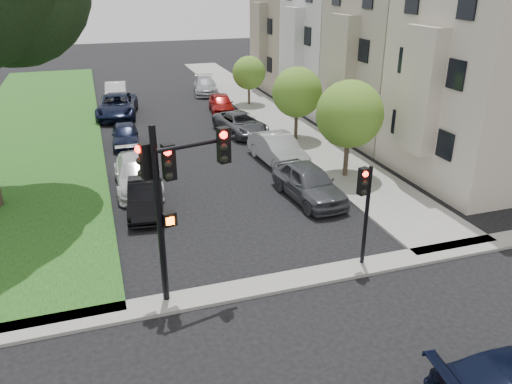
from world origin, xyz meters
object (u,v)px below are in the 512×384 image
object	(u,v)px
small_tree_b	(297,92)
car_parked_6	(137,173)
small_tree_a	(349,114)
car_parked_8	(117,106)
car_parked_2	(241,123)
car_parked_9	(116,93)
car_parked_4	(205,86)
car_parked_5	(146,197)
car_parked_0	(309,183)
car_parked_7	(125,135)
small_tree_c	(249,73)
traffic_signal_main	(173,183)
car_parked_1	(278,149)
traffic_signal_secondary	(365,199)
car_parked_3	(221,104)

from	to	relation	value
small_tree_b	car_parked_6	distance (m)	11.08
small_tree_a	car_parked_8	size ratio (longest dim) A/B	0.85
car_parked_2	car_parked_9	distance (m)	13.37
car_parked_4	car_parked_9	xyz separation A→B (m)	(-7.38, -0.76, 0.08)
car_parked_8	car_parked_5	bearing A→B (deg)	-81.42
car_parked_0	car_parked_7	world-z (taller)	car_parked_0
car_parked_6	car_parked_7	bearing A→B (deg)	91.22
small_tree_c	car_parked_7	distance (m)	12.30
traffic_signal_main	car_parked_1	bearing A→B (deg)	55.86
small_tree_c	car_parked_2	world-z (taller)	small_tree_c
small_tree_b	car_parked_5	bearing A→B (deg)	-143.38
traffic_signal_secondary	car_parked_9	bearing A→B (deg)	102.58
traffic_signal_secondary	car_parked_7	size ratio (longest dim) A/B	0.97
small_tree_b	car_parked_1	size ratio (longest dim) A/B	0.94
car_parked_3	car_parked_4	bearing A→B (deg)	94.99
car_parked_3	car_parked_8	world-z (taller)	car_parked_8
small_tree_a	car_parked_9	distance (m)	22.58
car_parked_0	car_parked_2	bearing A→B (deg)	85.32
small_tree_b	small_tree_c	bearing A→B (deg)	90.00
car_parked_7	car_parked_9	distance (m)	11.57
small_tree_c	traffic_signal_main	bearing A→B (deg)	-112.27
car_parked_3	car_parked_6	xyz separation A→B (m)	(-7.26, -12.43, 0.04)
car_parked_4	car_parked_9	size ratio (longest dim) A/B	1.02
car_parked_9	small_tree_a	bearing A→B (deg)	-60.09
small_tree_a	car_parked_9	xyz separation A→B (m)	(-9.62, 20.28, -2.46)
car_parked_1	car_parked_4	xyz separation A→B (m)	(0.21, 18.08, -0.11)
small_tree_a	small_tree_b	distance (m)	6.40
traffic_signal_main	car_parked_7	world-z (taller)	traffic_signal_main
car_parked_0	car_parked_6	bearing A→B (deg)	147.98
traffic_signal_secondary	car_parked_5	size ratio (longest dim) A/B	0.90
car_parked_0	car_parked_7	distance (m)	12.70
small_tree_b	car_parked_8	size ratio (longest dim) A/B	0.78
car_parked_7	car_parked_9	size ratio (longest dim) A/B	0.83
car_parked_7	car_parked_4	bearing A→B (deg)	61.91
car_parked_1	car_parked_2	world-z (taller)	car_parked_1
car_parked_6	car_parked_1	bearing A→B (deg)	9.72
car_parked_1	car_parked_6	xyz separation A→B (m)	(-7.41, -1.11, -0.05)
traffic_signal_secondary	car_parked_6	world-z (taller)	traffic_signal_secondary
small_tree_b	car_parked_7	xyz separation A→B (m)	(-9.86, 2.31, -2.30)
car_parked_8	car_parked_3	bearing A→B (deg)	-1.44
small_tree_b	car_parked_7	bearing A→B (deg)	166.83
small_tree_a	car_parked_7	xyz separation A→B (m)	(-9.86, 8.71, -2.56)
traffic_signal_main	traffic_signal_secondary	distance (m)	6.29
car_parked_4	car_parked_6	size ratio (longest dim) A/B	0.92
car_parked_7	car_parked_3	bearing A→B (deg)	41.14
small_tree_b	small_tree_c	world-z (taller)	small_tree_b
car_parked_3	car_parked_9	distance (m)	9.23
car_parked_3	small_tree_b	bearing A→B (deg)	-63.71
small_tree_c	traffic_signal_secondary	world-z (taller)	small_tree_c
car_parked_3	car_parked_5	world-z (taller)	car_parked_3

